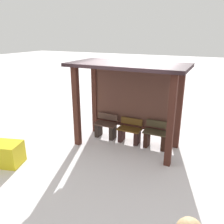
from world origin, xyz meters
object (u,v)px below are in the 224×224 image
Objects in this scene: bus_shelter at (130,87)px; bench_right_inside at (156,137)px; bench_center_inside at (130,133)px; bench_left_inside at (106,128)px; grit_bin at (7,154)px.

bus_shelter is 1.63m from bench_right_inside.
bus_shelter is at bearing -175.06° from bench_right_inside.
bench_left_inside is at bearing -179.95° from bench_center_inside.
bus_shelter reaches higher than bench_right_inside.
bench_right_inside is 1.11× the size of grit_bin.
grit_bin is (-2.32, -2.43, -1.45)m from bus_shelter.
bench_right_inside is (1.62, -0.00, 0.01)m from bench_left_inside.
grit_bin is (-3.13, -2.50, -0.04)m from bench_right_inside.
grit_bin is (-1.51, -2.50, -0.03)m from bench_left_inside.
bus_shelter reaches higher than bench_center_inside.
bench_right_inside is 4.01m from grit_bin.
bench_left_inside is 1.04× the size of bench_center_inside.
bench_left_inside is 0.97× the size of bench_right_inside.
grit_bin is at bearing -133.67° from bus_shelter.
bench_center_inside is (0.81, 0.00, -0.01)m from bench_left_inside.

